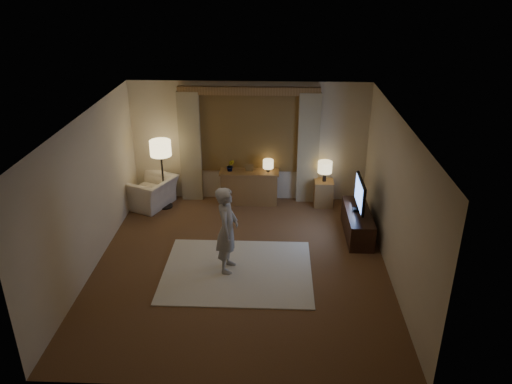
# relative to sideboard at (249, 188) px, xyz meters

# --- Properties ---
(room) EXTENTS (5.04, 5.54, 2.64)m
(room) POSITION_rel_sideboard_xyz_m (-0.01, -2.00, 0.98)
(room) COLOR brown
(room) RESTS_ON ground
(rug) EXTENTS (2.50, 2.00, 0.02)m
(rug) POSITION_rel_sideboard_xyz_m (-0.06, -2.70, -0.34)
(rug) COLOR beige
(rug) RESTS_ON floor
(sideboard) EXTENTS (1.20, 0.40, 0.70)m
(sideboard) POSITION_rel_sideboard_xyz_m (0.00, 0.00, 0.00)
(sideboard) COLOR brown
(sideboard) RESTS_ON floor
(picture_frame) EXTENTS (0.16, 0.02, 0.20)m
(picture_frame) POSITION_rel_sideboard_xyz_m (0.00, 0.00, 0.45)
(picture_frame) COLOR brown
(picture_frame) RESTS_ON sideboard
(plant) EXTENTS (0.17, 0.13, 0.30)m
(plant) POSITION_rel_sideboard_xyz_m (-0.40, 0.00, 0.50)
(plant) COLOR #999999
(plant) RESTS_ON sideboard
(table_lamp_sideboard) EXTENTS (0.22, 0.22, 0.30)m
(table_lamp_sideboard) POSITION_rel_sideboard_xyz_m (0.40, 0.00, 0.55)
(table_lamp_sideboard) COLOR black
(table_lamp_sideboard) RESTS_ON sideboard
(floor_lamp) EXTENTS (0.43, 0.43, 1.49)m
(floor_lamp) POSITION_rel_sideboard_xyz_m (-1.80, -0.29, 0.90)
(floor_lamp) COLOR black
(floor_lamp) RESTS_ON floor
(armchair) EXTENTS (1.17, 1.23, 0.63)m
(armchair) POSITION_rel_sideboard_xyz_m (-2.09, -0.24, -0.03)
(armchair) COLOR beige
(armchair) RESTS_ON floor
(side_table) EXTENTS (0.40, 0.40, 0.56)m
(side_table) POSITION_rel_sideboard_xyz_m (1.59, -0.05, -0.07)
(side_table) COLOR brown
(side_table) RESTS_ON floor
(table_lamp_side) EXTENTS (0.30, 0.30, 0.44)m
(table_lamp_side) POSITION_rel_sideboard_xyz_m (1.59, -0.05, 0.52)
(table_lamp_side) COLOR black
(table_lamp_side) RESTS_ON side_table
(tv_stand) EXTENTS (0.45, 1.40, 0.50)m
(tv_stand) POSITION_rel_sideboard_xyz_m (2.14, -1.33, -0.10)
(tv_stand) COLOR black
(tv_stand) RESTS_ON floor
(tv) EXTENTS (0.22, 0.89, 0.65)m
(tv) POSITION_rel_sideboard_xyz_m (2.13, -1.33, 0.51)
(tv) COLOR black
(tv) RESTS_ON tv_stand
(person) EXTENTS (0.42, 0.59, 1.51)m
(person) POSITION_rel_sideboard_xyz_m (-0.22, -2.65, 0.42)
(person) COLOR #B2ACA4
(person) RESTS_ON rug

